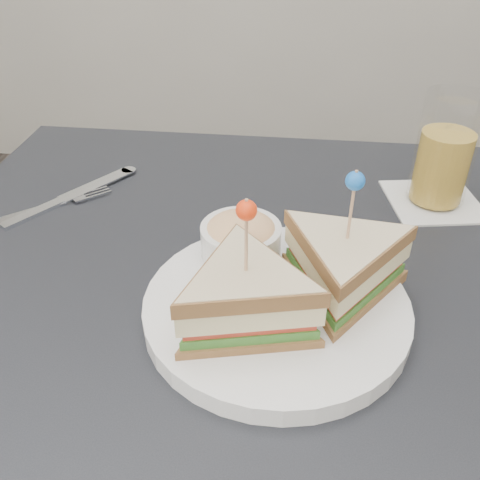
% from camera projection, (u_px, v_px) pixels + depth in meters
% --- Properties ---
extents(table, '(0.80, 0.80, 0.75)m').
position_uv_depth(table, '(231.00, 330.00, 0.65)').
color(table, black).
rests_on(table, ground).
extents(plate_meal, '(0.34, 0.34, 0.16)m').
position_uv_depth(plate_meal, '(286.00, 282.00, 0.53)').
color(plate_meal, white).
rests_on(plate_meal, table).
extents(cutlery_fork, '(0.15, 0.13, 0.01)m').
position_uv_depth(cutlery_fork, '(53.00, 205.00, 0.73)').
color(cutlery_fork, '#B9BCC5').
rests_on(cutlery_fork, table).
extents(cutlery_knife, '(0.14, 0.19, 0.01)m').
position_uv_depth(cutlery_knife, '(68.00, 198.00, 0.75)').
color(cutlery_knife, silver).
rests_on(cutlery_knife, table).
extents(drink_set, '(0.14, 0.14, 0.16)m').
position_uv_depth(drink_set, '(444.00, 157.00, 0.71)').
color(drink_set, silver).
rests_on(drink_set, table).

